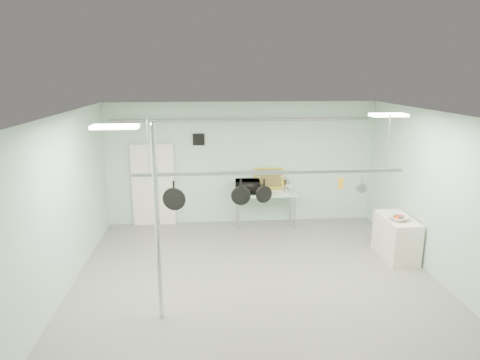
{
  "coord_description": "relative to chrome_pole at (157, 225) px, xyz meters",
  "views": [
    {
      "loc": [
        -0.93,
        -6.96,
        3.89
      ],
      "look_at": [
        -0.28,
        1.0,
        1.9
      ],
      "focal_mm": 32.0,
      "sensor_mm": 36.0,
      "label": 1
    }
  ],
  "objects": [
    {
      "name": "floor",
      "position": [
        1.7,
        0.6,
        -1.6
      ],
      "size": [
        8.0,
        8.0,
        0.0
      ],
      "primitive_type": "plane",
      "color": "gray",
      "rests_on": "ground"
    },
    {
      "name": "ceiling",
      "position": [
        1.7,
        0.6,
        1.59
      ],
      "size": [
        7.0,
        8.0,
        0.02
      ],
      "primitive_type": "cube",
      "color": "silver",
      "rests_on": "back_wall"
    },
    {
      "name": "back_wall",
      "position": [
        1.7,
        4.59,
        0.0
      ],
      "size": [
        7.0,
        0.02,
        3.2
      ],
      "primitive_type": "cube",
      "color": "#AED0C0",
      "rests_on": "floor"
    },
    {
      "name": "right_wall",
      "position": [
        5.19,
        0.6,
        0.0
      ],
      "size": [
        0.02,
        8.0,
        3.2
      ],
      "primitive_type": "cube",
      "color": "#AED0C0",
      "rests_on": "floor"
    },
    {
      "name": "door",
      "position": [
        -0.6,
        4.54,
        -0.55
      ],
      "size": [
        1.1,
        0.1,
        2.2
      ],
      "primitive_type": "cube",
      "color": "silver",
      "rests_on": "floor"
    },
    {
      "name": "wall_vent",
      "position": [
        0.6,
        4.57,
        0.65
      ],
      "size": [
        0.3,
        0.04,
        0.3
      ],
      "primitive_type": "cube",
      "color": "black",
      "rests_on": "back_wall"
    },
    {
      "name": "conduit_pipe",
      "position": [
        1.7,
        4.5,
        1.15
      ],
      "size": [
        6.6,
        0.07,
        0.07
      ],
      "primitive_type": "cylinder",
      "rotation": [
        0.0,
        1.57,
        0.0
      ],
      "color": "gray",
      "rests_on": "back_wall"
    },
    {
      "name": "chrome_pole",
      "position": [
        0.0,
        0.0,
        0.0
      ],
      "size": [
        0.08,
        0.08,
        3.2
      ],
      "primitive_type": "cylinder",
      "color": "silver",
      "rests_on": "floor"
    },
    {
      "name": "prep_table",
      "position": [
        2.3,
        4.2,
        -0.77
      ],
      "size": [
        1.6,
        0.7,
        0.91
      ],
      "color": "#A2BFAC",
      "rests_on": "floor"
    },
    {
      "name": "side_cabinet",
      "position": [
        4.85,
        2.0,
        -1.15
      ],
      "size": [
        0.6,
        1.2,
        0.9
      ],
      "primitive_type": "cube",
      "color": "silver",
      "rests_on": "floor"
    },
    {
      "name": "pot_rack",
      "position": [
        1.9,
        0.9,
        0.63
      ],
      "size": [
        4.8,
        0.06,
        1.0
      ],
      "color": "#B7B7BC",
      "rests_on": "ceiling"
    },
    {
      "name": "light_panel_left",
      "position": [
        -0.5,
        -0.2,
        1.56
      ],
      "size": [
        0.65,
        0.3,
        0.05
      ],
      "primitive_type": "cube",
      "color": "white",
      "rests_on": "ceiling"
    },
    {
      "name": "light_panel_right",
      "position": [
        4.1,
        1.2,
        1.56
      ],
      "size": [
        0.65,
        0.3,
        0.05
      ],
      "primitive_type": "cube",
      "color": "white",
      "rests_on": "ceiling"
    },
    {
      "name": "microwave",
      "position": [
        1.82,
        4.17,
        -0.52
      ],
      "size": [
        0.64,
        0.45,
        0.34
      ],
      "primitive_type": "imported",
      "rotation": [
        0.0,
        0.0,
        3.08
      ],
      "color": "black",
      "rests_on": "prep_table"
    },
    {
      "name": "coffee_canister",
      "position": [
        2.17,
        4.0,
        -0.59
      ],
      "size": [
        0.21,
        0.21,
        0.2
      ],
      "primitive_type": "cylinder",
      "rotation": [
        0.0,
        0.0,
        -0.3
      ],
      "color": "silver",
      "rests_on": "prep_table"
    },
    {
      "name": "painting_large",
      "position": [
        2.43,
        4.5,
        -0.41
      ],
      "size": [
        0.79,
        0.18,
        0.58
      ],
      "primitive_type": "cube",
      "rotation": [
        -0.14,
        0.0,
        -0.06
      ],
      "color": "gold",
      "rests_on": "prep_table"
    },
    {
      "name": "painting_small",
      "position": [
        2.81,
        4.5,
        -0.57
      ],
      "size": [
        0.3,
        0.1,
        0.25
      ],
      "primitive_type": "cube",
      "rotation": [
        -0.17,
        0.0,
        -0.06
      ],
      "color": "#302111",
      "rests_on": "prep_table"
    },
    {
      "name": "fruit_bowl",
      "position": [
        4.78,
        1.84,
        -0.65
      ],
      "size": [
        0.49,
        0.49,
        0.1
      ],
      "primitive_type": "imported",
      "rotation": [
        0.0,
        0.0,
        0.21
      ],
      "color": "silver",
      "rests_on": "side_cabinet"
    },
    {
      "name": "skillet_left",
      "position": [
        0.2,
        0.9,
        0.21
      ],
      "size": [
        0.41,
        0.14,
        0.54
      ],
      "primitive_type": null,
      "rotation": [
        0.0,
        0.0,
        -0.19
      ],
      "color": "black",
      "rests_on": "pot_rack"
    },
    {
      "name": "skillet_mid",
      "position": [
        1.38,
        0.9,
        0.25
      ],
      "size": [
        0.35,
        0.09,
        0.47
      ],
      "primitive_type": null,
      "rotation": [
        0.0,
        0.0,
        -0.09
      ],
      "color": "black",
      "rests_on": "pot_rack"
    },
    {
      "name": "skillet_right",
      "position": [
        1.79,
        0.9,
        0.27
      ],
      "size": [
        0.31,
        0.15,
        0.43
      ],
      "primitive_type": null,
      "rotation": [
        0.0,
        0.0,
        0.29
      ],
      "color": "black",
      "rests_on": "pot_rack"
    },
    {
      "name": "whisk",
      "position": [
        2.21,
        0.9,
        0.32
      ],
      "size": [
        0.22,
        0.22,
        0.33
      ],
      "primitive_type": null,
      "rotation": [
        0.0,
        0.0,
        0.16
      ],
      "color": "#A9A9AE",
      "rests_on": "pot_rack"
    },
    {
      "name": "grater",
      "position": [
        3.18,
        0.9,
        0.37
      ],
      "size": [
        0.09,
        0.04,
        0.22
      ],
      "primitive_type": null,
      "rotation": [
        0.0,
        0.0,
        -0.25
      ],
      "color": "orange",
      "rests_on": "pot_rack"
    },
    {
      "name": "saucepan",
      "position": [
        3.57,
        0.9,
        0.34
      ],
      "size": [
        0.19,
        0.14,
        0.3
      ],
      "primitive_type": null,
      "rotation": [
        0.0,
        0.0,
        0.3
      ],
      "color": "#B3B3B8",
      "rests_on": "pot_rack"
    },
    {
      "name": "fruit_cluster",
      "position": [
        4.78,
        1.84,
        -0.61
      ],
      "size": [
        0.24,
        0.24,
        0.09
      ],
      "primitive_type": null,
      "color": "maroon",
      "rests_on": "fruit_bowl"
    }
  ]
}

